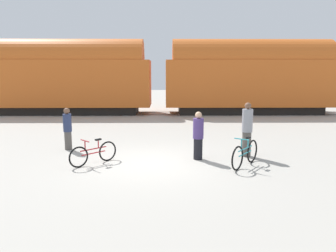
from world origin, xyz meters
TOP-DOWN VIEW (x-y plane):
  - ground_plane at (0.00, 0.00)m, footprint 80.00×80.00m
  - freight_train at (0.00, 12.20)m, footprint 23.73×2.92m
  - rail_near at (0.00, 11.48)m, footprint 35.73×0.07m
  - rail_far at (0.00, 12.91)m, footprint 35.73×0.07m
  - bicycle_teal at (2.88, -0.40)m, footprint 1.14×1.45m
  - bicycle_maroon at (-1.78, -0.13)m, footprint 1.25×1.22m
  - person_in_purple at (1.53, 0.43)m, footprint 0.34×0.34m
  - person_in_grey at (3.22, 0.80)m, footprint 0.35×0.35m
  - person_in_navy at (-3.13, 1.82)m, footprint 0.30×0.30m

SIDE VIEW (x-z plane):
  - ground_plane at x=0.00m, z-range 0.00..0.00m
  - rail_near at x=0.00m, z-range 0.00..0.01m
  - rail_far at x=0.00m, z-range 0.00..0.01m
  - bicycle_maroon at x=-1.78m, z-range -0.06..0.75m
  - bicycle_teal at x=2.88m, z-range -0.07..0.84m
  - person_in_navy at x=-3.13m, z-range 0.01..1.56m
  - person_in_purple at x=1.53m, z-range 0.00..1.58m
  - person_in_grey at x=3.22m, z-range 0.00..1.84m
  - freight_train at x=0.00m, z-range 0.11..5.07m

